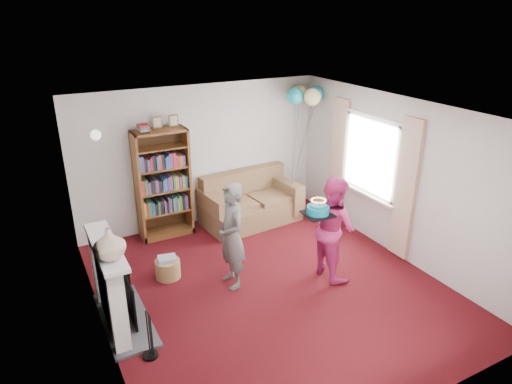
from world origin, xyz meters
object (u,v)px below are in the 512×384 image
person_magenta (333,227)px  birthday_cake (318,210)px  person_striped (232,236)px  bookcase (162,184)px  sofa (249,203)px

person_magenta → birthday_cake: person_magenta is taller
person_striped → person_magenta: size_ratio=1.01×
person_magenta → birthday_cake: bearing=102.4°
bookcase → sofa: size_ratio=1.20×
bookcase → sofa: 1.65m
bookcase → sofa: (1.53, -0.23, -0.58)m
person_striped → birthday_cake: (1.07, -0.51, 0.37)m
sofa → person_magenta: (0.23, -2.18, 0.42)m
birthday_cake → person_magenta: bearing=13.3°
bookcase → birthday_cake: bookcase is taller
bookcase → person_striped: 2.02m
person_striped → person_magenta: (1.40, -0.43, -0.00)m
birthday_cake → bookcase: bearing=119.7°
sofa → birthday_cake: bearing=-98.3°
bookcase → person_magenta: 2.99m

